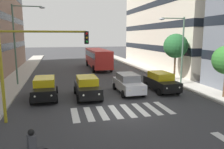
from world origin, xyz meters
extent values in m
plane|color=#38383A|center=(0.00, 0.00, 0.00)|extent=(180.00, 180.00, 0.00)
cube|color=black|center=(-15.66, -19.52, 3.25)|extent=(10.92, 23.99, 0.90)
cube|color=black|center=(-15.66, -19.52, 6.50)|extent=(10.92, 23.99, 0.90)
cube|color=black|center=(-15.66, -19.52, 9.75)|extent=(10.92, 23.99, 0.90)
cube|color=silver|center=(-3.15, 0.00, 0.00)|extent=(0.45, 2.80, 0.01)
cube|color=silver|center=(-2.25, 0.00, 0.00)|extent=(0.45, 2.80, 0.01)
cube|color=silver|center=(-1.35, 0.00, 0.00)|extent=(0.45, 2.80, 0.01)
cube|color=silver|center=(-0.45, 0.00, 0.00)|extent=(0.45, 2.80, 0.01)
cube|color=silver|center=(0.45, 0.00, 0.00)|extent=(0.45, 2.80, 0.01)
cube|color=silver|center=(1.35, 0.00, 0.00)|extent=(0.45, 2.80, 0.01)
cube|color=silver|center=(2.25, 0.00, 0.00)|extent=(0.45, 2.80, 0.01)
cube|color=silver|center=(3.15, 0.00, 0.00)|extent=(0.45, 2.80, 0.01)
cube|color=black|center=(-5.12, -4.46, 0.72)|extent=(1.80, 4.40, 0.80)
cube|color=yellow|center=(-5.12, -4.66, 1.42)|extent=(1.58, 2.46, 0.60)
cylinder|color=black|center=(-6.02, -3.00, 0.32)|extent=(0.22, 0.64, 0.64)
cylinder|color=black|center=(-4.22, -3.00, 0.32)|extent=(0.22, 0.64, 0.64)
cylinder|color=black|center=(-6.02, -5.91, 0.32)|extent=(0.22, 0.64, 0.64)
cylinder|color=black|center=(-4.22, -5.91, 0.32)|extent=(0.22, 0.64, 0.64)
sphere|color=white|center=(-5.69, -2.31, 0.80)|extent=(0.18, 0.18, 0.18)
sphere|color=white|center=(-4.54, -2.31, 0.80)|extent=(0.18, 0.18, 0.18)
cube|color=silver|center=(-1.93, -4.50, 0.72)|extent=(1.80, 4.40, 0.80)
cube|color=gray|center=(-1.93, -4.70, 1.42)|extent=(1.58, 2.46, 0.60)
cylinder|color=black|center=(-2.83, -3.05, 0.32)|extent=(0.22, 0.64, 0.64)
cylinder|color=black|center=(-1.03, -3.05, 0.32)|extent=(0.22, 0.64, 0.64)
cylinder|color=black|center=(-2.83, -5.95, 0.32)|extent=(0.22, 0.64, 0.64)
cylinder|color=black|center=(-1.03, -5.95, 0.32)|extent=(0.22, 0.64, 0.64)
sphere|color=white|center=(-2.51, -2.35, 0.80)|extent=(0.18, 0.18, 0.18)
sphere|color=white|center=(-1.35, -2.35, 0.80)|extent=(0.18, 0.18, 0.18)
cube|color=black|center=(1.81, -3.94, 0.72)|extent=(1.80, 4.40, 0.80)
cube|color=yellow|center=(1.81, -4.14, 1.42)|extent=(1.58, 2.46, 0.60)
cylinder|color=black|center=(0.91, -2.49, 0.32)|extent=(0.22, 0.64, 0.64)
cylinder|color=black|center=(2.71, -2.49, 0.32)|extent=(0.22, 0.64, 0.64)
cylinder|color=black|center=(0.91, -5.40, 0.32)|extent=(0.22, 0.64, 0.64)
cylinder|color=black|center=(2.71, -5.40, 0.32)|extent=(0.22, 0.64, 0.64)
sphere|color=white|center=(1.24, -1.79, 0.80)|extent=(0.18, 0.18, 0.18)
sphere|color=white|center=(2.39, -1.79, 0.80)|extent=(0.18, 0.18, 0.18)
cube|color=black|center=(5.22, -4.42, 0.72)|extent=(1.80, 4.40, 0.80)
cube|color=yellow|center=(5.22, -4.62, 1.42)|extent=(1.58, 2.46, 0.60)
cylinder|color=black|center=(4.32, -2.97, 0.32)|extent=(0.22, 0.64, 0.64)
cylinder|color=black|center=(6.12, -2.97, 0.32)|extent=(0.22, 0.64, 0.64)
cylinder|color=black|center=(4.32, -5.87, 0.32)|extent=(0.22, 0.64, 0.64)
cylinder|color=black|center=(6.12, -5.87, 0.32)|extent=(0.22, 0.64, 0.64)
sphere|color=white|center=(4.65, -2.27, 0.80)|extent=(0.18, 0.18, 0.18)
sphere|color=white|center=(5.80, -2.27, 0.80)|extent=(0.18, 0.18, 0.18)
cube|color=red|center=(-1.93, -19.96, 1.75)|extent=(2.50, 10.50, 2.50)
cube|color=black|center=(-1.93, -19.96, 2.30)|extent=(2.52, 9.87, 0.80)
cylinder|color=black|center=(-3.18, -16.28, 0.50)|extent=(0.28, 1.00, 1.00)
cylinder|color=black|center=(-0.68, -16.28, 0.50)|extent=(0.28, 1.00, 1.00)
cylinder|color=black|center=(-3.18, -23.11, 0.50)|extent=(0.28, 1.00, 1.00)
cylinder|color=black|center=(-0.68, -23.11, 0.50)|extent=(0.28, 1.00, 1.00)
cube|color=#4C4C51|center=(5.18, 5.36, 1.00)|extent=(0.39, 0.43, 0.64)
sphere|color=black|center=(5.18, 5.36, 1.44)|extent=(0.26, 0.26, 0.26)
cylinder|color=#AD991E|center=(7.22, 0.27, 2.75)|extent=(0.18, 0.18, 5.50)
cylinder|color=#AD991E|center=(4.78, 0.27, 5.30)|extent=(4.88, 0.12, 0.12)
cube|color=black|center=(2.34, 0.27, 4.95)|extent=(0.24, 0.28, 0.76)
sphere|color=red|center=(2.34, 0.42, 5.19)|extent=(0.14, 0.14, 0.14)
sphere|color=orange|center=(2.34, 0.42, 4.95)|extent=(0.14, 0.14, 0.14)
sphere|color=green|center=(2.34, 0.42, 4.71)|extent=(0.14, 0.14, 0.14)
cylinder|color=#4C6B56|center=(-8.22, -6.23, 3.53)|extent=(0.16, 0.16, 6.76)
cylinder|color=#4C6B56|center=(-7.02, -6.23, 6.76)|extent=(2.42, 0.10, 0.10)
ellipsoid|color=#B7BCC1|center=(-5.81, -6.23, 6.66)|extent=(0.56, 0.28, 0.20)
cylinder|color=#4C6B56|center=(8.22, -10.02, 4.12)|extent=(0.16, 0.16, 7.94)
cylinder|color=#4C6B56|center=(6.82, -10.02, 7.94)|extent=(2.81, 0.10, 0.10)
ellipsoid|color=#B7BCC1|center=(5.41, -10.02, 7.84)|extent=(0.56, 0.28, 0.20)
cylinder|color=#513823|center=(-8.81, -8.61, 1.64)|extent=(0.20, 0.20, 2.98)
sphere|color=#235B2D|center=(-8.81, -8.61, 3.95)|extent=(2.72, 2.72, 2.72)
camera|label=1|loc=(4.05, 13.69, 5.05)|focal=35.11mm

